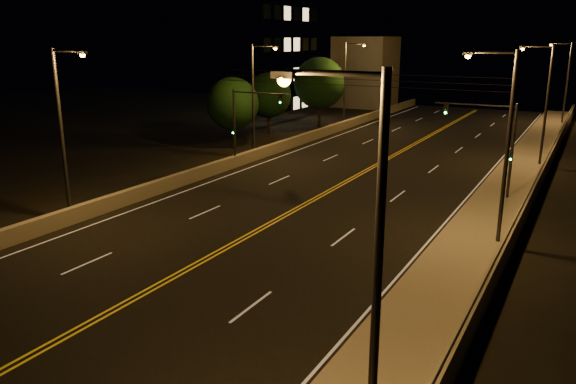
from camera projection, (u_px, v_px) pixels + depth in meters
The scene contains 22 objects.
road at pixel (274, 221), 31.95m from camera, with size 18.00×120.00×0.02m, color black.
sidewalk at pixel (469, 253), 26.89m from camera, with size 3.60×120.00×0.30m, color gray.
curb at pixel (430, 248), 27.78m from camera, with size 0.14×120.00×0.15m, color gray.
parapet_wall at pixel (506, 246), 25.95m from camera, with size 0.30×120.00×1.00m, color gray.
jersey_barrier at pixel (144, 192), 36.39m from camera, with size 0.45×120.00×0.93m, color gray.
distant_building_left at pixel (365, 72), 84.35m from camera, with size 8.00×8.00×10.26m, color slate.
parapet_rail at pixel (508, 235), 25.80m from camera, with size 0.06×0.06×120.00m, color black.
lane_markings at pixel (274, 222), 31.88m from camera, with size 17.32×116.00×0.00m.
streetlight_0 at pixel (366, 268), 11.63m from camera, with size 2.55×0.28×9.60m.
streetlight_1 at pixel (503, 137), 26.80m from camera, with size 2.55×0.28×9.60m.
streetlight_2 at pixel (544, 98), 43.91m from camera, with size 2.55×0.28×9.60m.
streetlight_3 at pixel (565, 78), 65.82m from camera, with size 2.55×0.28×9.60m.
streetlight_4 at pixel (64, 125), 30.42m from camera, with size 2.55×0.28×9.60m.
streetlight_5 at pixel (256, 95), 46.96m from camera, with size 2.55×0.28×9.60m.
streetlight_6 at pixel (347, 80), 63.39m from camera, with size 2.55×0.28×9.60m.
traffic_signal_right at pixel (496, 140), 35.18m from camera, with size 5.11×0.31×6.24m.
traffic_signal_left at pixel (245, 119), 43.94m from camera, with size 5.11×0.31×6.24m.
overhead_wires at pixel (344, 79), 38.00m from camera, with size 22.00×0.03×0.83m.
building_tower at pixel (212, 1), 73.29m from camera, with size 24.00×15.00×30.72m.
tree_0 at pixel (233, 104), 52.22m from camera, with size 4.89×4.89×6.63m.
tree_1 at pixel (269, 95), 60.25m from camera, with size 4.82×4.82×6.54m.
tree_2 at pixel (320, 83), 64.58m from camera, with size 5.92×5.92×8.02m.
Camera 1 is at (15.33, -6.20, 10.12)m, focal length 35.00 mm.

